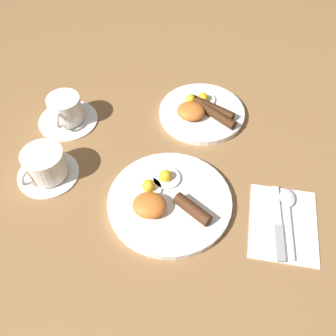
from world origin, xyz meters
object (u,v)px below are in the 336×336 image
(breakfast_plate_far, at_px, (201,111))
(teacup_far, at_px, (66,112))
(teacup_near, at_px, (45,166))
(breakfast_plate_near, at_px, (168,201))
(knife, at_px, (278,226))
(spoon, at_px, (288,205))

(breakfast_plate_far, bearing_deg, teacup_far, -170.05)
(teacup_near, bearing_deg, breakfast_plate_near, -9.92)
(breakfast_plate_near, xyz_separation_m, knife, (0.24, -0.03, -0.00))
(breakfast_plate_near, distance_m, teacup_far, 0.37)
(breakfast_plate_far, height_order, teacup_far, teacup_far)
(knife, bearing_deg, breakfast_plate_near, 81.36)
(teacup_near, xyz_separation_m, teacup_far, (-0.00, 0.18, -0.00))
(teacup_far, relative_size, knife, 0.83)
(spoon, bearing_deg, teacup_near, 87.14)
(breakfast_plate_near, distance_m, breakfast_plate_far, 0.30)
(breakfast_plate_far, distance_m, knife, 0.37)
(knife, bearing_deg, spoon, -23.86)
(breakfast_plate_far, distance_m, spoon, 0.34)
(breakfast_plate_near, relative_size, breakfast_plate_far, 1.21)
(breakfast_plate_near, distance_m, teacup_near, 0.29)
(knife, height_order, spoon, spoon)
(teacup_near, relative_size, knife, 0.77)
(breakfast_plate_far, relative_size, knife, 1.22)
(breakfast_plate_far, bearing_deg, knife, -61.00)
(breakfast_plate_near, xyz_separation_m, breakfast_plate_far, (0.06, 0.29, 0.00))
(breakfast_plate_near, distance_m, knife, 0.24)
(breakfast_plate_far, xyz_separation_m, teacup_far, (-0.34, -0.06, 0.02))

